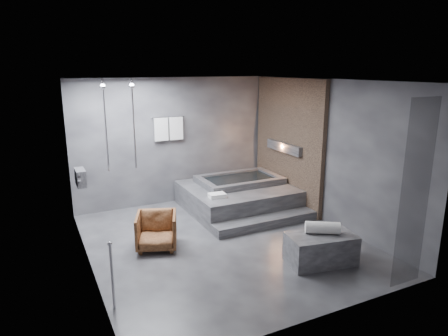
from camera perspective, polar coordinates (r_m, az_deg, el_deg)
room at (r=7.06m, az=1.96°, el=3.78°), size 5.00×5.04×2.82m
tub_deck at (r=8.76m, az=1.94°, el=-4.14°), size 2.20×2.00×0.50m
tub_step at (r=7.86m, az=6.02°, el=-7.67°), size 2.20×0.36×0.18m
concrete_bench at (r=6.58m, az=13.66°, el=-11.15°), size 1.14×0.76×0.47m
driftwood_chair at (r=6.96m, az=-9.61°, el=-8.83°), size 0.86×0.87×0.62m
rolled_towel at (r=6.50m, az=13.90°, el=-8.27°), size 0.55×0.45×0.19m
deck_towel at (r=7.91m, az=-1.00°, el=-3.95°), size 0.34×0.26×0.09m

